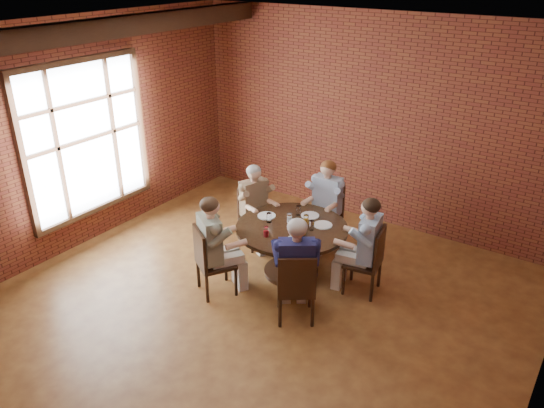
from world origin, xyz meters
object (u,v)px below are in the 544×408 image
Objects in this scene: dining_table at (292,240)px; chair_a at (370,259)px; diner_a at (364,246)px; chair_b at (327,212)px; chair_d at (209,259)px; diner_b at (325,204)px; diner_e at (296,269)px; smartphone at (298,246)px; diner_d at (215,246)px; diner_c at (256,207)px; chair_e at (296,286)px; chair_c at (253,214)px.

dining_table is 1.12m from chair_a.
chair_b is at bearing -140.96° from diner_a.
chair_d is (-1.73, -1.21, 0.01)m from chair_a.
diner_e is (0.63, -1.83, 0.01)m from diner_b.
smartphone is at bearing -60.74° from chair_a.
diner_b is at bearing -73.83° from diner_d.
diner_a reaches higher than dining_table.
diner_c is (-1.90, 0.20, -0.03)m from diner_a.
chair_b is 0.73× the size of diner_c.
diner_c is 1.36× the size of chair_e.
chair_d is at bearing -108.47° from diner_b.
chair_b is at bearing -30.14° from chair_c.
diner_c is 0.94× the size of diner_d.
diner_d is (-0.54, -1.96, 0.01)m from diner_b.
chair_d is 6.23× the size of smartphone.
smartphone reaches higher than dining_table.
dining_table is 1.13× the size of diner_b.
diner_b is 1.48× the size of chair_c.
diner_b is 1.41× the size of chair_d.
chair_a is at bearing -114.50° from diner_d.
dining_table is 1.02m from diner_b.
diner_d is (0.05, 0.08, 0.17)m from chair_d.
chair_d reaches higher than dining_table.
diner_c is 1.43m from chair_d.
chair_d is at bearing -29.93° from chair_e.
diner_b is at bearing -105.86° from chair_e.
diner_a is 1.48× the size of chair_c.
chair_b is at bearing 92.40° from dining_table.
chair_a is at bearing -148.50° from chair_e.
smartphone is at bearing -116.71° from chair_d.
chair_a is 1.03× the size of chair_c.
diner_c reaches higher than dining_table.
chair_b is (-1.15, 0.91, -0.00)m from chair_a.
dining_table is at bearing -90.00° from chair_c.
diner_d is at bearing -107.76° from diner_b.
diner_b is (-1.05, 0.84, -0.00)m from diner_a.
diner_e is at bearing -90.00° from chair_e.
smartphone is at bearing -118.98° from diner_d.
chair_e is at bearing -54.38° from dining_table.
diner_c is 0.95× the size of diner_e.
diner_b reaches higher than diner_c.
diner_c is at bearing 153.48° from smartphone.
diner_a reaches higher than chair_e.
chair_e reaches higher than chair_b.
chair_c is at bearing -74.62° from chair_e.
diner_d is 1.24m from chair_e.
chair_e reaches higher than smartphone.
chair_b is at bearing -26.44° from diner_c.
chair_a reaches higher than smartphone.
diner_d is at bearing -65.73° from chair_a.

